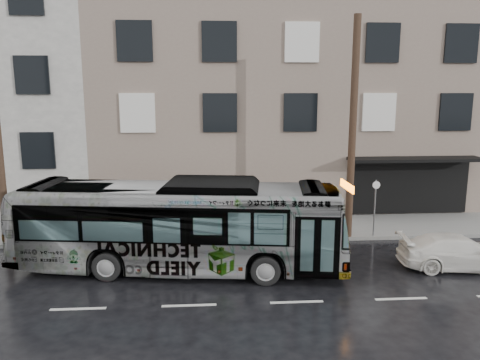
{
  "coord_description": "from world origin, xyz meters",
  "views": [
    {
      "loc": [
        0.6,
        -15.36,
        6.21
      ],
      "look_at": [
        1.85,
        2.5,
        2.78
      ],
      "focal_mm": 35.0,
      "sensor_mm": 36.0,
      "label": 1
    }
  ],
  "objects_px": {
    "bus": "(179,226)",
    "utility_pole_front": "(353,130)",
    "white_sedan": "(458,252)",
    "sign_post": "(375,208)"
  },
  "relations": [
    {
      "from": "bus",
      "to": "white_sedan",
      "type": "xyz_separation_m",
      "value": [
        9.83,
        -0.59,
        -1.0
      ]
    },
    {
      "from": "bus",
      "to": "utility_pole_front",
      "type": "bearing_deg",
      "value": -59.52
    },
    {
      "from": "utility_pole_front",
      "to": "sign_post",
      "type": "height_order",
      "value": "utility_pole_front"
    },
    {
      "from": "utility_pole_front",
      "to": "bus",
      "type": "xyz_separation_m",
      "value": [
        -6.91,
        -2.89,
        -3.05
      ]
    },
    {
      "from": "sign_post",
      "to": "bus",
      "type": "xyz_separation_m",
      "value": [
        -8.01,
        -2.89,
        0.25
      ]
    },
    {
      "from": "white_sedan",
      "to": "sign_post",
      "type": "bearing_deg",
      "value": 33.66
    },
    {
      "from": "utility_pole_front",
      "to": "white_sedan",
      "type": "bearing_deg",
      "value": -50.11
    },
    {
      "from": "sign_post",
      "to": "bus",
      "type": "distance_m",
      "value": 8.52
    },
    {
      "from": "utility_pole_front",
      "to": "sign_post",
      "type": "relative_size",
      "value": 3.75
    },
    {
      "from": "sign_post",
      "to": "white_sedan",
      "type": "bearing_deg",
      "value": -62.5
    }
  ]
}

